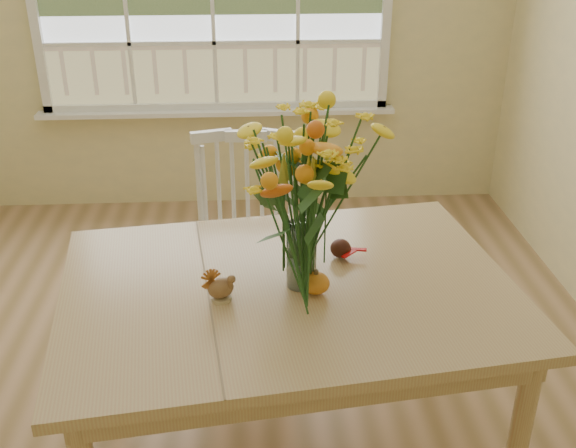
{
  "coord_description": "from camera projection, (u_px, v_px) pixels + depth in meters",
  "views": [
    {
      "loc": [
        0.22,
        -2.28,
        2.04
      ],
      "look_at": [
        0.34,
        -0.28,
        1.05
      ],
      "focal_mm": 42.0,
      "sensor_mm": 36.0,
      "label": 1
    }
  ],
  "objects": [
    {
      "name": "dining_table",
      "position": [
        288.0,
        306.0,
        2.36
      ],
      "size": [
        1.67,
        1.29,
        0.83
      ],
      "rotation": [
        0.0,
        0.0,
        0.13
      ],
      "color": "tan",
      "rests_on": "floor"
    },
    {
      "name": "floor",
      "position": [
        207.0,
        413.0,
        2.94
      ],
      "size": [
        4.0,
        4.5,
        0.01
      ],
      "primitive_type": "cube",
      "color": "olive",
      "rests_on": "ground"
    },
    {
      "name": "pumpkin",
      "position": [
        316.0,
        284.0,
        2.25
      ],
      "size": [
        0.09,
        0.09,
        0.07
      ],
      "primitive_type": "ellipsoid",
      "color": "orange",
      "rests_on": "dining_table"
    },
    {
      "name": "windsor_chair",
      "position": [
        248.0,
        239.0,
        3.13
      ],
      "size": [
        0.51,
        0.49,
        1.05
      ],
      "rotation": [
        0.0,
        0.0,
        -0.05
      ],
      "color": "white",
      "rests_on": "floor"
    },
    {
      "name": "dark_gourd",
      "position": [
        341.0,
        249.0,
        2.47
      ],
      "size": [
        0.13,
        0.08,
        0.07
      ],
      "color": "#38160F",
      "rests_on": "dining_table"
    },
    {
      "name": "wall_back",
      "position": [
        213.0,
        10.0,
        4.35
      ],
      "size": [
        4.0,
        0.02,
        2.7
      ],
      "primitive_type": "cube",
      "color": "beige",
      "rests_on": "floor"
    },
    {
      "name": "flower_vase",
      "position": [
        302.0,
        193.0,
        2.16
      ],
      "size": [
        0.48,
        0.48,
        0.57
      ],
      "color": "white",
      "rests_on": "dining_table"
    },
    {
      "name": "turkey_figurine",
      "position": [
        221.0,
        288.0,
        2.21
      ],
      "size": [
        0.11,
        0.09,
        0.11
      ],
      "rotation": [
        0.0,
        0.0,
        0.38
      ],
      "color": "#CCB78C",
      "rests_on": "dining_table"
    }
  ]
}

